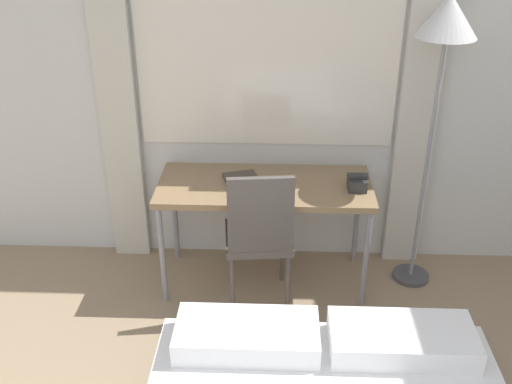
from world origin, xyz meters
name	(u,v)px	position (x,y,z in m)	size (l,w,h in m)	color
wall_back_with_window	(243,67)	(0.02, 3.34, 1.35)	(5.74, 0.13, 2.70)	silver
desk	(265,192)	(0.17, 2.97, 0.67)	(1.33, 0.58, 0.72)	#937551
desk_chair	(259,232)	(0.15, 2.71, 0.53)	(0.44, 0.44, 0.95)	#59514C
standing_lamp	(445,40)	(1.17, 3.03, 1.61)	(0.34, 0.34, 1.86)	#4C4C51
telephone	(357,182)	(0.74, 2.93, 0.77)	(0.13, 0.14, 0.10)	#2D2D2D
book	(241,178)	(0.02, 3.01, 0.74)	(0.25, 0.23, 0.02)	#4C4238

